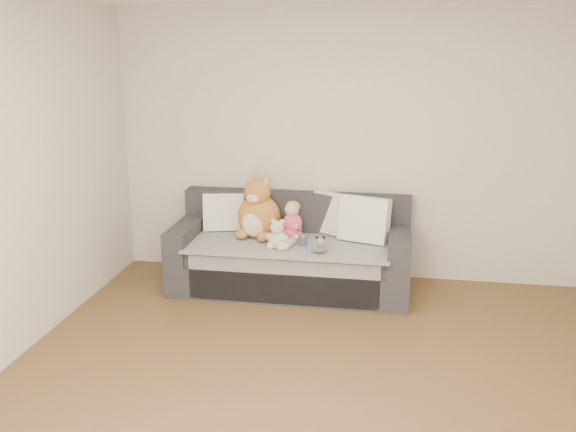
{
  "coord_description": "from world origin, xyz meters",
  "views": [
    {
      "loc": [
        0.46,
        -3.59,
        2.29
      ],
      "look_at": [
        -0.48,
        1.87,
        0.75
      ],
      "focal_mm": 40.0,
      "sensor_mm": 36.0,
      "label": 1
    }
  ],
  "objects_px": {
    "toddler": "(291,225)",
    "teddy_bear": "(277,236)",
    "sippy_cup": "(303,240)",
    "plush_cat": "(259,213)",
    "sofa": "(291,256)"
  },
  "relations": [
    {
      "from": "toddler",
      "to": "sippy_cup",
      "type": "relative_size",
      "value": 3.55
    },
    {
      "from": "plush_cat",
      "to": "toddler",
      "type": "bearing_deg",
      "value": -10.44
    },
    {
      "from": "sofa",
      "to": "toddler",
      "type": "bearing_deg",
      "value": -85.18
    },
    {
      "from": "plush_cat",
      "to": "teddy_bear",
      "type": "height_order",
      "value": "plush_cat"
    },
    {
      "from": "toddler",
      "to": "plush_cat",
      "type": "xyz_separation_m",
      "value": [
        -0.33,
        0.13,
        0.06
      ]
    },
    {
      "from": "sofa",
      "to": "teddy_bear",
      "type": "relative_size",
      "value": 7.89
    },
    {
      "from": "teddy_bear",
      "to": "sippy_cup",
      "type": "relative_size",
      "value": 2.49
    },
    {
      "from": "sippy_cup",
      "to": "toddler",
      "type": "bearing_deg",
      "value": 145.02
    },
    {
      "from": "sofa",
      "to": "toddler",
      "type": "xyz_separation_m",
      "value": [
        0.01,
        -0.09,
        0.33
      ]
    },
    {
      "from": "teddy_bear",
      "to": "plush_cat",
      "type": "bearing_deg",
      "value": 139.85
    },
    {
      "from": "toddler",
      "to": "teddy_bear",
      "type": "xyz_separation_m",
      "value": [
        -0.09,
        -0.2,
        -0.05
      ]
    },
    {
      "from": "toddler",
      "to": "plush_cat",
      "type": "relative_size",
      "value": 0.64
    },
    {
      "from": "sofa",
      "to": "sippy_cup",
      "type": "height_order",
      "value": "sofa"
    },
    {
      "from": "teddy_bear",
      "to": "sippy_cup",
      "type": "bearing_deg",
      "value": 39.73
    },
    {
      "from": "toddler",
      "to": "plush_cat",
      "type": "distance_m",
      "value": 0.36
    }
  ]
}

